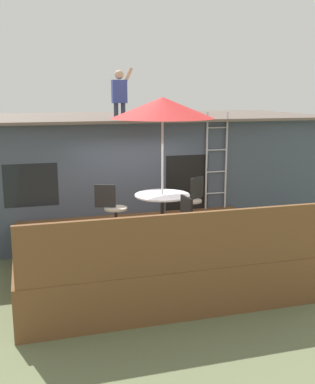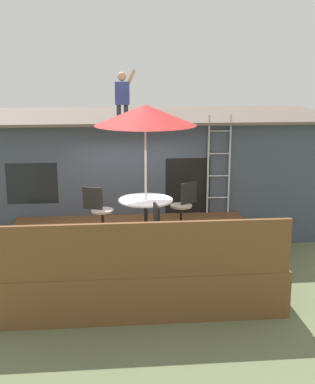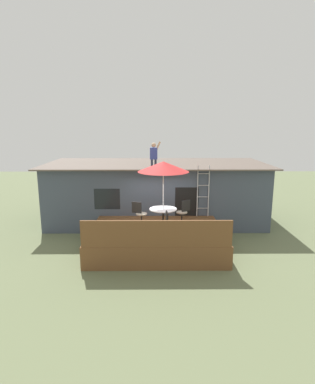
{
  "view_description": "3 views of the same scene",
  "coord_description": "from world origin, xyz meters",
  "px_view_note": "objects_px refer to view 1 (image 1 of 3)",
  "views": [
    {
      "loc": [
        -2.18,
        -8.11,
        3.42
      ],
      "look_at": [
        0.46,
        1.08,
        1.36
      ],
      "focal_mm": 43.4,
      "sensor_mm": 36.0,
      "label": 1
    },
    {
      "loc": [
        -0.4,
        -9.38,
        4.03
      ],
      "look_at": [
        0.55,
        0.73,
        1.51
      ],
      "focal_mm": 47.83,
      "sensor_mm": 36.0,
      "label": 2
    },
    {
      "loc": [
        -0.04,
        -11.34,
        4.66
      ],
      "look_at": [
        0.05,
        0.78,
        2.03
      ],
      "focal_mm": 29.16,
      "sensor_mm": 36.0,
      "label": 3
    }
  ],
  "objects_px": {
    "patio_umbrella": "(162,108)",
    "person_figure": "(120,91)",
    "patio_chair_right": "(193,200)",
    "patio_table": "(162,203)",
    "step_ladder": "(216,161)",
    "patio_chair_left": "(112,209)",
    "patio_chair_near": "(183,222)"
  },
  "relations": [
    {
      "from": "patio_umbrella",
      "to": "person_figure",
      "type": "height_order",
      "value": "person_figure"
    },
    {
      "from": "person_figure",
      "to": "patio_chair_right",
      "type": "distance_m",
      "value": 2.94
    },
    {
      "from": "patio_table",
      "to": "patio_umbrella",
      "type": "bearing_deg",
      "value": 147.99
    },
    {
      "from": "patio_umbrella",
      "to": "patio_chair_right",
      "type": "distance_m",
      "value": 2.13
    },
    {
      "from": "patio_table",
      "to": "step_ladder",
      "type": "height_order",
      "value": "step_ladder"
    },
    {
      "from": "patio_table",
      "to": "person_figure",
      "type": "bearing_deg",
      "value": 99.57
    },
    {
      "from": "patio_chair_left",
      "to": "patio_chair_near",
      "type": "bearing_deg",
      "value": -31.9
    },
    {
      "from": "patio_chair_left",
      "to": "patio_chair_near",
      "type": "relative_size",
      "value": 1.0
    },
    {
      "from": "patio_chair_near",
      "to": "patio_chair_right",
      "type": "bearing_deg",
      "value": -32.17
    },
    {
      "from": "patio_umbrella",
      "to": "patio_chair_near",
      "type": "bearing_deg",
      "value": -84.13
    },
    {
      "from": "step_ladder",
      "to": "patio_chair_left",
      "type": "bearing_deg",
      "value": -155.67
    },
    {
      "from": "patio_table",
      "to": "person_figure",
      "type": "relative_size",
      "value": 0.94
    },
    {
      "from": "person_figure",
      "to": "patio_table",
      "type": "bearing_deg",
      "value": -80.43
    },
    {
      "from": "patio_umbrella",
      "to": "patio_chair_left",
      "type": "xyz_separation_m",
      "value": [
        -0.91,
        0.32,
        -1.89
      ]
    },
    {
      "from": "step_ladder",
      "to": "patio_chair_left",
      "type": "height_order",
      "value": "step_ladder"
    },
    {
      "from": "patio_umbrella",
      "to": "step_ladder",
      "type": "height_order",
      "value": "patio_umbrella"
    },
    {
      "from": "patio_table",
      "to": "person_figure",
      "type": "height_order",
      "value": "person_figure"
    },
    {
      "from": "person_figure",
      "to": "patio_chair_near",
      "type": "xyz_separation_m",
      "value": [
        0.45,
        -3.03,
        -2.2
      ]
    },
    {
      "from": "patio_table",
      "to": "patio_umbrella",
      "type": "distance_m",
      "value": 1.76
    },
    {
      "from": "person_figure",
      "to": "patio_umbrella",
      "type": "bearing_deg",
      "value": -80.43
    },
    {
      "from": "patio_table",
      "to": "patio_chair_right",
      "type": "distance_m",
      "value": 0.98
    },
    {
      "from": "patio_table",
      "to": "patio_chair_near",
      "type": "bearing_deg",
      "value": -84.13
    },
    {
      "from": "patio_umbrella",
      "to": "patio_chair_near",
      "type": "distance_m",
      "value": 2.11
    },
    {
      "from": "patio_umbrella",
      "to": "patio_chair_right",
      "type": "bearing_deg",
      "value": 33.1
    },
    {
      "from": "patio_chair_left",
      "to": "patio_chair_near",
      "type": "xyz_separation_m",
      "value": [
        1.0,
        -1.24,
        0.0
      ]
    },
    {
      "from": "patio_table",
      "to": "patio_chair_left",
      "type": "xyz_separation_m",
      "value": [
        -0.91,
        0.32,
        -0.13
      ]
    },
    {
      "from": "step_ladder",
      "to": "person_figure",
      "type": "height_order",
      "value": "person_figure"
    },
    {
      "from": "patio_chair_right",
      "to": "patio_chair_near",
      "type": "xyz_separation_m",
      "value": [
        -0.72,
        -1.46,
        0.0
      ]
    },
    {
      "from": "patio_chair_right",
      "to": "patio_chair_near",
      "type": "distance_m",
      "value": 1.63
    },
    {
      "from": "patio_table",
      "to": "patio_chair_right",
      "type": "bearing_deg",
      "value": 33.1
    },
    {
      "from": "patio_chair_left",
      "to": "patio_chair_right",
      "type": "relative_size",
      "value": 1.0
    },
    {
      "from": "patio_table",
      "to": "patio_umbrella",
      "type": "height_order",
      "value": "patio_umbrella"
    }
  ]
}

